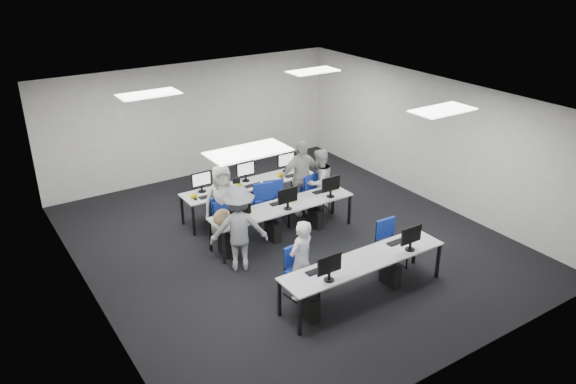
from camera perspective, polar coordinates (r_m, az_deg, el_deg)
room at (r=11.20m, az=0.02°, el=1.80°), size 9.00×9.02×3.00m
ceiling_panels at (r=10.73m, az=0.02°, el=9.17°), size 5.20×4.60×0.02m
desk_front at (r=9.86m, az=7.74°, el=-7.07°), size 3.20×0.70×0.73m
desk_mid at (r=11.68m, az=-0.51°, el=-1.61°), size 3.20×0.70×0.73m
desk_back at (r=12.78m, az=-3.91°, el=0.66°), size 3.20×0.70×0.73m
equipment_front at (r=9.91m, az=6.86°, el=-9.04°), size 2.51×0.41×1.19m
equipment_mid at (r=11.72m, az=-1.25°, el=-3.29°), size 2.91×0.41×1.19m
equipment_back at (r=13.01m, az=-3.18°, el=-0.43°), size 2.91×0.41×1.19m
chair_0 at (r=9.96m, az=1.34°, el=-9.07°), size 0.52×0.55×0.94m
chair_1 at (r=10.98m, az=10.36°, el=-6.09°), size 0.47×0.51×0.94m
chair_2 at (r=11.88m, az=-6.28°, el=-3.38°), size 0.61×0.63×0.93m
chair_3 at (r=12.36m, az=-1.22°, el=-2.02°), size 0.60×0.64×0.98m
chair_4 at (r=12.83m, az=2.40°, el=-1.27°), size 0.44×0.47×0.82m
chair_5 at (r=12.01m, az=-6.63°, el=-3.21°), size 0.56×0.58×0.87m
chair_6 at (r=12.60m, az=-2.70°, el=-1.53°), size 0.61×0.64×0.97m
chair_7 at (r=12.97m, az=1.62°, el=-0.73°), size 0.59×0.62×0.97m
handbag at (r=10.91m, az=-6.76°, el=-2.54°), size 0.44×0.35×0.32m
student_0 at (r=9.66m, az=1.33°, el=-7.00°), size 0.63×0.50×1.51m
student_1 at (r=12.75m, az=3.19°, el=1.05°), size 0.87×0.74×1.54m
student_2 at (r=11.77m, az=-6.68°, el=-0.96°), size 0.87×0.67×1.60m
student_3 at (r=12.68m, az=1.33°, el=1.47°), size 1.06×0.51×1.75m
photographer at (r=10.53m, az=-5.03°, el=-3.72°), size 1.26×1.02×1.70m
dslr_camera at (r=10.31m, az=-5.28°, el=1.20°), size 0.20×0.22×0.10m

